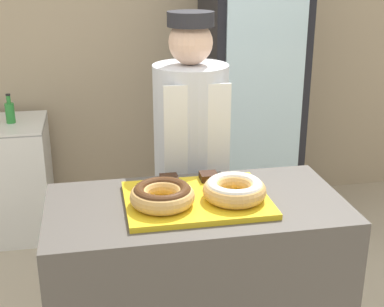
% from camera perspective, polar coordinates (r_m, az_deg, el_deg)
% --- Properties ---
extents(wall_back, '(8.00, 0.06, 2.70)m').
position_cam_1_polar(wall_back, '(4.16, -5.39, 12.24)').
color(wall_back, tan).
rests_on(wall_back, ground_plane).
extents(display_counter, '(1.24, 0.63, 0.96)m').
position_cam_1_polar(display_counter, '(2.47, 0.45, -15.34)').
color(display_counter, '#4C4742').
rests_on(display_counter, ground_plane).
extents(serving_tray, '(0.59, 0.44, 0.02)m').
position_cam_1_polar(serving_tray, '(2.22, 0.49, -4.94)').
color(serving_tray, yellow).
rests_on(serving_tray, display_counter).
extents(donut_chocolate_glaze, '(0.26, 0.26, 0.08)m').
position_cam_1_polar(donut_chocolate_glaze, '(2.14, -3.19, -4.40)').
color(donut_chocolate_glaze, tan).
rests_on(donut_chocolate_glaze, serving_tray).
extents(donut_light_glaze, '(0.26, 0.26, 0.08)m').
position_cam_1_polar(donut_light_glaze, '(2.19, 4.55, -3.78)').
color(donut_light_glaze, tan).
rests_on(donut_light_glaze, serving_tray).
extents(brownie_back_left, '(0.08, 0.08, 0.03)m').
position_cam_1_polar(brownie_back_left, '(2.35, -2.46, -2.76)').
color(brownie_back_left, black).
rests_on(brownie_back_left, serving_tray).
extents(brownie_back_right, '(0.08, 0.08, 0.03)m').
position_cam_1_polar(brownie_back_right, '(2.38, 1.79, -2.45)').
color(brownie_back_right, black).
rests_on(brownie_back_right, serving_tray).
extents(baker_person, '(0.38, 0.38, 1.67)m').
position_cam_1_polar(baker_person, '(2.83, -0.11, -1.31)').
color(baker_person, '#4C4C51').
rests_on(baker_person, ground_plane).
extents(beverage_fridge, '(0.67, 0.66, 1.90)m').
position_cam_1_polar(beverage_fridge, '(4.01, 6.22, 6.11)').
color(beverage_fridge, black).
rests_on(beverage_fridge, ground_plane).
extents(bottle_green_b, '(0.06, 0.06, 0.20)m').
position_cam_1_polar(bottle_green_b, '(3.88, -18.85, 4.23)').
color(bottle_green_b, '#2D8C38').
rests_on(bottle_green_b, chest_freezer).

